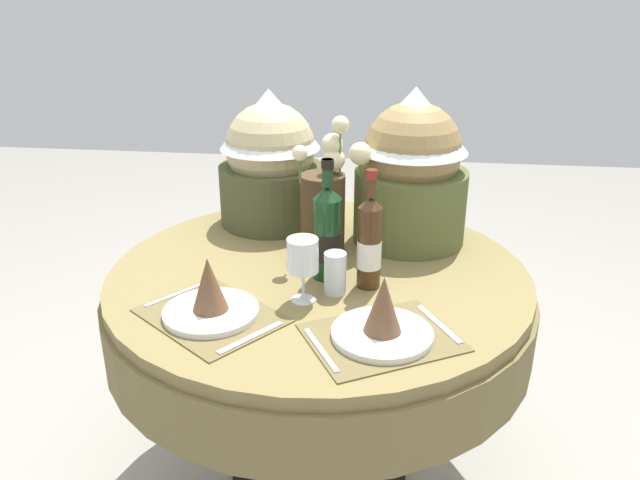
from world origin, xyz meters
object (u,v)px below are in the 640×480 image
object	(u,v)px
place_setting_left	(210,300)
place_setting_right	(383,321)
tumbler_near_left	(335,273)
dining_table	(319,310)
wine_bottle_left	(369,243)
flower_vase	(326,201)
gift_tub_back_left	(270,155)
wine_bottle_centre	(327,233)
gift_tub_back_right	(412,163)
wine_glass_left	(303,257)

from	to	relation	value
place_setting_left	place_setting_right	distance (m)	0.43
place_setting_left	tumbler_near_left	bearing A→B (deg)	29.12
dining_table	wine_bottle_left	bearing A→B (deg)	-30.35
flower_vase	wine_bottle_left	xyz separation A→B (m)	(0.14, -0.23, -0.03)
gift_tub_back_left	dining_table	bearing A→B (deg)	-60.38
place_setting_left	tumbler_near_left	xyz separation A→B (m)	(0.29, 0.16, 0.01)
dining_table	place_setting_right	size ratio (longest dim) A/B	2.93
wine_bottle_centre	gift_tub_back_right	xyz separation A→B (m)	(0.23, 0.31, 0.12)
wine_bottle_centre	wine_glass_left	size ratio (longest dim) A/B	1.96
gift_tub_back_right	tumbler_near_left	bearing A→B (deg)	-116.04
wine_bottle_centre	tumbler_near_left	distance (m)	0.13
flower_vase	wine_glass_left	size ratio (longest dim) A/B	2.39
flower_vase	wine_bottle_centre	size ratio (longest dim) A/B	1.22
flower_vase	gift_tub_back_left	bearing A→B (deg)	133.19
wine_bottle_left	gift_tub_back_right	bearing A→B (deg)	72.57
gift_tub_back_left	gift_tub_back_right	distance (m)	0.48
dining_table	gift_tub_back_left	world-z (taller)	gift_tub_back_left
place_setting_left	wine_glass_left	bearing A→B (deg)	26.93
place_setting_left	gift_tub_back_left	size ratio (longest dim) A/B	0.94
wine_glass_left	gift_tub_back_right	bearing A→B (deg)	58.94
tumbler_near_left	gift_tub_back_right	xyz separation A→B (m)	(0.20, 0.40, 0.20)
flower_vase	gift_tub_back_left	size ratio (longest dim) A/B	0.92
flower_vase	wine_bottle_centre	xyz separation A→B (m)	(0.03, -0.19, -0.03)
tumbler_near_left	gift_tub_back_left	size ratio (longest dim) A/B	0.26
gift_tub_back_left	place_setting_right	bearing A→B (deg)	-60.78
wine_bottle_left	tumbler_near_left	distance (m)	0.12
flower_vase	place_setting_right	bearing A→B (deg)	-68.90
wine_bottle_centre	gift_tub_back_right	size ratio (longest dim) A/B	0.70
place_setting_right	wine_glass_left	xyz separation A→B (m)	(-0.21, 0.16, 0.08)
dining_table	tumbler_near_left	bearing A→B (deg)	-66.13
place_setting_right	gift_tub_back_right	bearing A→B (deg)	84.22
dining_table	gift_tub_back_left	distance (m)	0.56
gift_tub_back_left	flower_vase	bearing A→B (deg)	-46.81
gift_tub_back_left	wine_bottle_left	bearing A→B (deg)	-51.83
place_setting_right	flower_vase	distance (m)	0.54
wine_glass_left	gift_tub_back_right	world-z (taller)	gift_tub_back_right
wine_bottle_left	tumbler_near_left	world-z (taller)	wine_bottle_left
place_setting_right	wine_glass_left	bearing A→B (deg)	142.70
gift_tub_back_left	gift_tub_back_right	xyz separation A→B (m)	(0.47, -0.11, 0.02)
place_setting_right	gift_tub_back_right	xyz separation A→B (m)	(0.06, 0.62, 0.21)
flower_vase	wine_glass_left	world-z (taller)	flower_vase
dining_table	wine_glass_left	world-z (taller)	wine_glass_left
flower_vase	gift_tub_back_left	distance (m)	0.32
dining_table	wine_glass_left	bearing A→B (deg)	-94.87
tumbler_near_left	flower_vase	bearing A→B (deg)	101.67
place_setting_left	flower_vase	bearing A→B (deg)	61.94
flower_vase	gift_tub_back_right	size ratio (longest dim) A/B	0.86
place_setting_right	wine_bottle_centre	distance (m)	0.36
place_setting_left	gift_tub_back_left	world-z (taller)	gift_tub_back_left
wine_glass_left	tumbler_near_left	size ratio (longest dim) A/B	1.51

